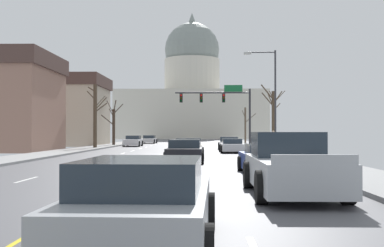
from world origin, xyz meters
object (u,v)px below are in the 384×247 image
at_px(sedan_near_04, 267,160).
at_px(pedestrian_00, 273,140).
at_px(signal_gantry, 222,102).
at_px(sedan_near_03, 185,152).
at_px(sedan_oncoming_01, 149,140).
at_px(sedan_near_00, 229,143).
at_px(sedan_near_02, 189,148).
at_px(bicycle_parked, 271,147).
at_px(sedan_near_01, 232,146).
at_px(street_lamp_right, 271,91).
at_px(pickup_truck_near_05, 291,167).
at_px(sedan_oncoming_00, 133,141).
at_px(sedan_near_06, 144,206).

bearing_deg(sedan_near_04, pedestrian_00, 81.12).
xyz_separation_m(signal_gantry, sedan_near_03, (-2.99, -24.22, -4.16)).
bearing_deg(sedan_oncoming_01, sedan_near_03, -81.10).
bearing_deg(sedan_near_00, sedan_near_03, -99.78).
distance_m(sedan_near_03, pedestrian_00, 12.84).
height_order(sedan_near_02, pedestrian_00, pedestrian_00).
bearing_deg(sedan_near_02, bicycle_parked, 48.20).
height_order(sedan_near_00, sedan_near_01, sedan_near_00).
bearing_deg(sedan_oncoming_01, sedan_near_02, -79.76).
distance_m(street_lamp_right, sedan_near_03, 12.57).
xyz_separation_m(pickup_truck_near_05, sedan_oncoming_00, (-10.45, 43.05, -0.17)).
bearing_deg(sedan_oncoming_01, street_lamp_right, -68.60).
distance_m(sedan_near_01, pickup_truck_near_05, 26.46).
height_order(pickup_truck_near_05, sedan_oncoming_00, pickup_truck_near_05).
distance_m(sedan_near_00, sedan_oncoming_00, 14.05).
xyz_separation_m(sedan_near_04, bicycle_parked, (2.87, 19.80, -0.08)).
height_order(sedan_near_00, pedestrian_00, pedestrian_00).
xyz_separation_m(sedan_near_02, pedestrian_00, (6.38, 5.64, 0.44)).
distance_m(sedan_near_01, sedan_near_03, 13.17).
distance_m(sedan_near_01, sedan_near_02, 7.98).
relative_size(signal_gantry, bicycle_parked, 4.47).
distance_m(signal_gantry, sedan_near_06, 44.42).
bearing_deg(street_lamp_right, pedestrian_00, 71.97).
height_order(sedan_near_02, sedan_near_06, sedan_near_06).
xyz_separation_m(sedan_near_02, sedan_near_06, (0.11, -25.38, 0.02)).
bearing_deg(sedan_near_03, street_lamp_right, 58.91).
bearing_deg(sedan_oncoming_00, bicycle_parked, -51.07).
bearing_deg(sedan_near_03, signal_gantry, 82.97).
xyz_separation_m(sedan_near_06, sedan_oncoming_00, (-7.24, 49.26, -0.05)).
bearing_deg(bicycle_parked, sedan_near_02, -131.80).
bearing_deg(sedan_oncoming_01, signal_gantry, -62.62).
relative_size(sedan_near_02, pedestrian_00, 2.77).
distance_m(sedan_near_04, pedestrian_00, 18.52).
height_order(street_lamp_right, sedan_oncoming_00, street_lamp_right).
distance_m(street_lamp_right, pedestrian_00, 3.83).
relative_size(sedan_near_03, bicycle_parked, 2.60).
bearing_deg(street_lamp_right, sedan_near_00, 105.16).
xyz_separation_m(sedan_near_03, pickup_truck_near_05, (3.38, -13.71, 0.15)).
bearing_deg(sedan_near_06, bicycle_parked, 79.08).
relative_size(pickup_truck_near_05, bicycle_parked, 3.08).
distance_m(signal_gantry, sedan_oncoming_00, 12.04).
xyz_separation_m(street_lamp_right, sedan_near_06, (-5.97, -30.08, -4.12)).
xyz_separation_m(sedan_near_01, sedan_oncoming_01, (-10.03, 30.23, 0.00)).
bearing_deg(street_lamp_right, sedan_near_04, -98.37).
distance_m(sedan_near_04, sedan_oncoming_00, 38.05).
distance_m(sedan_near_00, sedan_oncoming_01, 25.10).
relative_size(sedan_near_00, bicycle_parked, 2.62).
bearing_deg(sedan_near_03, pedestrian_00, 59.90).
height_order(street_lamp_right, sedan_near_02, street_lamp_right).
bearing_deg(sedan_near_03, sedan_near_00, 80.22).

